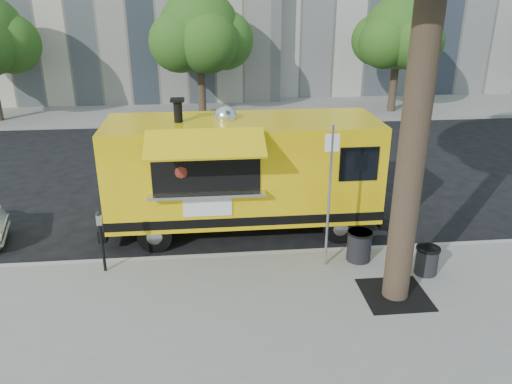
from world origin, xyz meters
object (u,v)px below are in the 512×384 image
(food_truck, at_px, (242,171))
(trash_bin_right, at_px, (427,259))
(sign_post, at_px, (329,189))
(trash_bin_left, at_px, (359,245))
(far_tree_c, at_px, (399,33))
(far_tree_b, at_px, (199,31))
(parking_meter, at_px, (101,234))

(food_truck, height_order, trash_bin_right, food_truck)
(sign_post, relative_size, trash_bin_left, 4.54)
(far_tree_c, height_order, sign_post, far_tree_c)
(food_truck, xyz_separation_m, trash_bin_left, (2.33, -1.99, -1.03))
(trash_bin_left, bearing_deg, food_truck, 139.56)
(trash_bin_left, height_order, trash_bin_right, trash_bin_left)
(food_truck, bearing_deg, far_tree_b, 94.41)
(far_tree_c, xyz_separation_m, trash_bin_left, (-5.70, -13.82, -3.22))
(parking_meter, relative_size, trash_bin_left, 2.02)
(far_tree_c, height_order, parking_meter, far_tree_c)
(far_tree_c, xyz_separation_m, trash_bin_right, (-4.50, -14.49, -3.26))
(sign_post, xyz_separation_m, trash_bin_right, (1.95, -0.54, -1.39))
(trash_bin_left, relative_size, trash_bin_right, 1.14)
(far_tree_b, height_order, trash_bin_left, far_tree_b)
(parking_meter, bearing_deg, trash_bin_right, -6.52)
(parking_meter, bearing_deg, food_truck, 32.91)
(far_tree_c, distance_m, sign_post, 15.48)
(sign_post, height_order, parking_meter, sign_post)
(parking_meter, relative_size, trash_bin_right, 2.30)
(trash_bin_left, xyz_separation_m, trash_bin_right, (1.20, -0.68, -0.04))
(far_tree_b, bearing_deg, trash_bin_right, -73.08)
(far_tree_b, height_order, trash_bin_right, far_tree_b)
(far_tree_b, relative_size, food_truck, 0.83)
(trash_bin_left, bearing_deg, sign_post, -169.96)
(trash_bin_left, bearing_deg, trash_bin_right, -29.37)
(far_tree_b, bearing_deg, trash_bin_left, -76.84)
(far_tree_b, distance_m, trash_bin_right, 15.83)
(far_tree_c, relative_size, food_truck, 0.79)
(far_tree_c, bearing_deg, parking_meter, -128.66)
(parking_meter, xyz_separation_m, trash_bin_right, (6.50, -0.74, -0.52))
(far_tree_b, height_order, far_tree_c, far_tree_b)
(food_truck, bearing_deg, parking_meter, -147.24)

